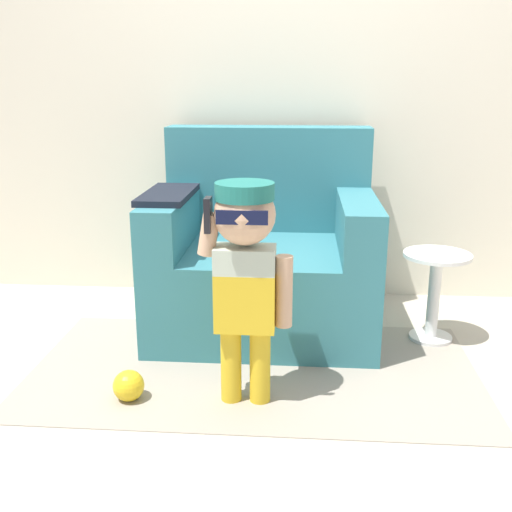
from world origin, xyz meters
TOP-DOWN VIEW (x-y plane):
  - ground_plane at (0.00, 0.00)m, footprint 10.00×10.00m
  - wall_back at (0.00, 0.62)m, footprint 10.00×0.05m
  - armchair at (-0.13, 0.11)m, footprint 1.13×0.94m
  - person_child at (-0.15, -0.73)m, footprint 0.37×0.27m
  - side_table at (0.72, -0.06)m, footprint 0.33×0.33m
  - rug at (-0.14, -0.46)m, footprint 1.98×1.06m
  - toy_ball at (-0.62, -0.77)m, footprint 0.13×0.13m

SIDE VIEW (x-z plane):
  - ground_plane at x=0.00m, z-range 0.00..0.00m
  - rug at x=-0.14m, z-range 0.00..0.01m
  - toy_ball at x=-0.62m, z-range 0.00..0.13m
  - side_table at x=0.72m, z-range 0.05..0.50m
  - armchair at x=-0.13m, z-range -0.14..0.87m
  - person_child at x=-0.15m, z-range 0.15..1.04m
  - wall_back at x=0.00m, z-range 0.00..2.60m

